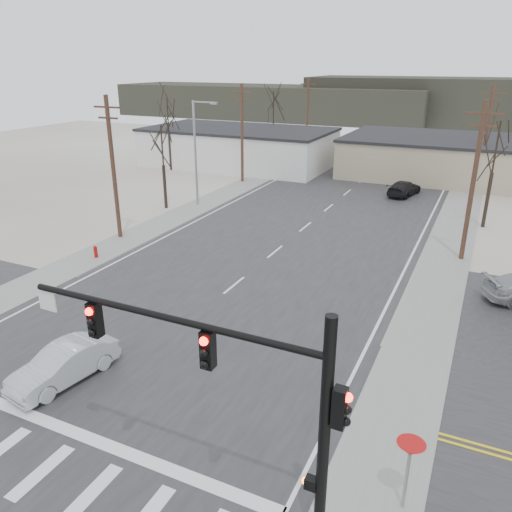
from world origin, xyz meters
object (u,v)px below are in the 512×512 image
at_px(fire_hydrant, 96,252).
at_px(car_far_a, 404,188).
at_px(car_far_b, 362,145).
at_px(sedan_crossing, 64,364).
at_px(traffic_signal_mast, 249,393).

height_order(fire_hydrant, car_far_a, car_far_a).
bearing_deg(car_far_b, fire_hydrant, -91.78).
distance_m(sedan_crossing, car_far_b, 61.57).
xyz_separation_m(traffic_signal_mast, car_far_a, (-2.72, 39.48, -3.94)).
height_order(traffic_signal_mast, sedan_crossing, traffic_signal_mast).
bearing_deg(car_far_a, sedan_crossing, 91.28).
xyz_separation_m(fire_hydrant, car_far_a, (15.37, 25.28, 0.28)).
bearing_deg(traffic_signal_mast, car_far_b, 101.35).
bearing_deg(car_far_b, traffic_signal_mast, -74.66).
relative_size(fire_hydrant, car_far_b, 0.24).
distance_m(fire_hydrant, car_far_a, 29.59).
bearing_deg(fire_hydrant, sedan_crossing, -53.01).
xyz_separation_m(sedan_crossing, car_far_b, (-3.18, 61.49, -0.12)).
bearing_deg(fire_hydrant, car_far_a, 58.70).
distance_m(traffic_signal_mast, car_far_b, 66.11).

